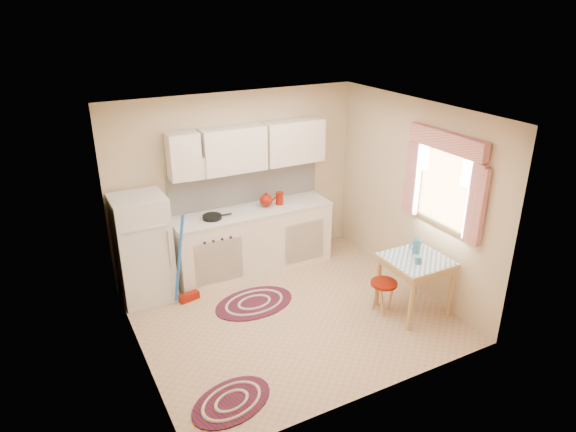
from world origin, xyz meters
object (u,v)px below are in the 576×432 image
object	(u,v)px
fridge	(143,248)
base_cabinets	(253,241)
table	(414,285)
stool	(383,297)

from	to	relation	value
fridge	base_cabinets	xyz separation A→B (m)	(1.54, 0.05, -0.26)
table	stool	world-z (taller)	table
table	fridge	bearing A→B (deg)	146.65
table	stool	xyz separation A→B (m)	(-0.35, 0.15, -0.15)
fridge	stool	world-z (taller)	fridge
table	stool	bearing A→B (deg)	157.12
fridge	table	world-z (taller)	fridge
base_cabinets	table	xyz separation A→B (m)	(1.30, -1.92, -0.08)
base_cabinets	stool	xyz separation A→B (m)	(0.95, -1.77, -0.23)
base_cabinets	stool	size ratio (longest dim) A/B	5.36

